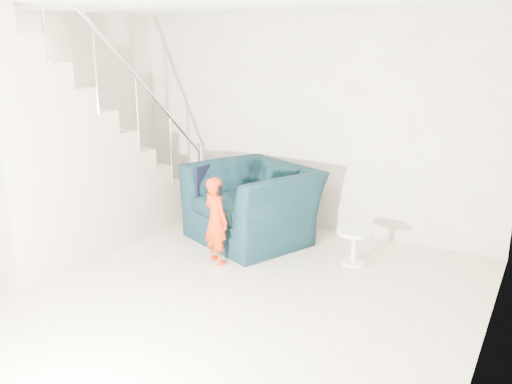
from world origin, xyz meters
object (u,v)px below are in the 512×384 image
(side_table, at_px, (354,241))
(staircase, at_px, (61,172))
(armchair, at_px, (252,204))
(toddler, at_px, (216,220))

(side_table, distance_m, staircase, 3.35)
(armchair, distance_m, staircase, 2.23)
(armchair, xyz_separation_m, toddler, (0.01, -0.82, 0.03))
(toddler, distance_m, staircase, 1.84)
(toddler, bearing_deg, side_table, -129.28)
(armchair, height_order, toddler, toddler)
(side_table, bearing_deg, toddler, -152.16)
(toddler, xyz_separation_m, side_table, (1.33, 0.70, -0.22))
(side_table, height_order, staircase, staircase)
(toddler, height_order, side_table, toddler)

